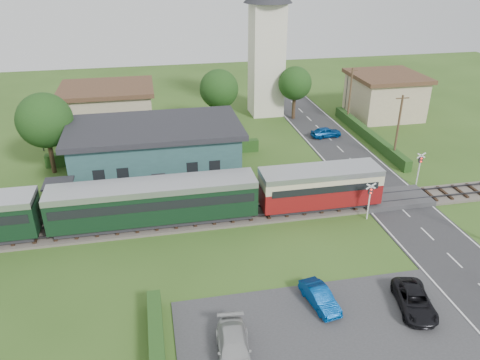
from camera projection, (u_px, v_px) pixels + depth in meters
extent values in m
plane|color=#2D4C19|center=(290.00, 224.00, 37.48)|extent=(120.00, 120.00, 0.00)
cube|color=#4C443D|center=(283.00, 211.00, 39.19)|extent=(76.00, 3.20, 0.20)
cube|color=#3F3F47|center=(286.00, 212.00, 38.42)|extent=(76.00, 0.08, 0.15)
cube|color=#3F3F47|center=(281.00, 204.00, 39.68)|extent=(76.00, 0.08, 0.15)
cube|color=#28282B|center=(404.00, 212.00, 39.24)|extent=(6.00, 70.00, 0.05)
cube|color=#333335|center=(326.00, 335.00, 26.65)|extent=(17.00, 9.00, 0.08)
cube|color=#333335|center=(393.00, 198.00, 40.91)|extent=(6.20, 3.40, 0.45)
cube|color=gray|center=(161.00, 203.00, 40.18)|extent=(30.00, 3.00, 0.45)
cube|color=beige|center=(61.00, 197.00, 38.13)|extent=(2.00, 2.00, 2.40)
cube|color=#232328|center=(58.00, 183.00, 37.56)|extent=(2.30, 2.30, 0.15)
cube|color=#294C4B|center=(156.00, 154.00, 44.31)|extent=(15.00, 8.00, 4.80)
cube|color=#232328|center=(154.00, 127.00, 43.13)|extent=(16.00, 9.00, 0.50)
cube|color=#232328|center=(159.00, 184.00, 41.42)|extent=(1.20, 0.12, 2.20)
cube|color=black|center=(99.00, 176.00, 39.96)|extent=(1.00, 0.12, 1.20)
cube|color=black|center=(123.00, 174.00, 40.32)|extent=(1.00, 0.12, 1.20)
cube|color=black|center=(192.00, 168.00, 41.38)|extent=(1.00, 0.12, 1.20)
cube|color=black|center=(215.00, 166.00, 41.73)|extent=(1.00, 0.12, 1.20)
cube|color=#232328|center=(318.00, 202.00, 39.52)|extent=(9.00, 2.20, 0.50)
cube|color=maroon|center=(319.00, 192.00, 39.08)|extent=(10.00, 2.80, 1.80)
cube|color=beige|center=(320.00, 179.00, 38.52)|extent=(10.00, 2.82, 0.90)
cube|color=black|center=(320.00, 182.00, 38.68)|extent=(9.00, 2.88, 0.60)
cube|color=#AEB1B7|center=(321.00, 171.00, 38.23)|extent=(10.00, 2.90, 0.45)
cube|color=#232328|center=(156.00, 219.00, 37.11)|extent=(15.20, 2.20, 0.50)
cube|color=black|center=(154.00, 202.00, 36.44)|extent=(16.00, 2.80, 2.60)
cube|color=black|center=(154.00, 198.00, 36.27)|extent=(15.40, 2.86, 0.70)
cube|color=#AEB1B7|center=(153.00, 186.00, 35.82)|extent=(16.00, 2.90, 0.50)
cube|color=beige|center=(266.00, 61.00, 59.87)|extent=(4.00, 4.00, 14.00)
cube|color=tan|center=(109.00, 111.00, 55.68)|extent=(10.00, 8.00, 5.00)
cube|color=#472D1E|center=(106.00, 88.00, 54.46)|extent=(10.80, 8.80, 0.50)
cube|color=tan|center=(384.00, 97.00, 61.01)|extent=(8.00, 8.00, 5.00)
cube|color=#472D1E|center=(387.00, 76.00, 59.79)|extent=(8.80, 8.80, 0.50)
cube|color=#193814|center=(157.00, 354.00, 24.72)|extent=(0.80, 9.00, 1.20)
cube|color=#193814|center=(368.00, 135.00, 53.79)|extent=(0.80, 18.00, 1.20)
cube|color=#193814|center=(156.00, 153.00, 49.04)|extent=(22.00, 0.80, 1.30)
cylinder|color=#332316|center=(51.00, 153.00, 45.32)|extent=(0.44, 0.44, 4.12)
sphere|color=#143311|center=(45.00, 120.00, 43.84)|extent=(5.20, 5.20, 5.20)
cylinder|color=#332316|center=(219.00, 114.00, 56.48)|extent=(0.44, 0.44, 3.85)
sphere|color=#143311|center=(219.00, 89.00, 55.10)|extent=(4.60, 4.60, 4.60)
cylinder|color=#332316|center=(294.00, 105.00, 60.07)|extent=(0.44, 0.44, 3.58)
sphere|color=#143311|center=(295.00, 83.00, 58.79)|extent=(4.20, 4.20, 4.20)
cylinder|color=#473321|center=(398.00, 129.00, 47.23)|extent=(0.22, 0.22, 7.00)
cube|color=#473321|center=(403.00, 98.00, 45.81)|extent=(1.40, 0.10, 0.10)
cylinder|color=#473321|center=(350.00, 96.00, 57.78)|extent=(0.22, 0.22, 7.00)
cube|color=#473321|center=(353.00, 70.00, 56.36)|extent=(1.40, 0.10, 0.10)
cylinder|color=silver|center=(369.00, 203.00, 37.60)|extent=(0.12, 0.12, 3.00)
cube|color=#232328|center=(370.00, 191.00, 37.11)|extent=(0.35, 0.18, 0.55)
sphere|color=#FF190C|center=(371.00, 190.00, 36.94)|extent=(0.14, 0.14, 0.14)
sphere|color=#FF190C|center=(371.00, 193.00, 37.07)|extent=(0.14, 0.14, 0.14)
cube|color=silver|center=(371.00, 186.00, 36.93)|extent=(0.84, 0.05, 0.55)
cube|color=silver|center=(371.00, 186.00, 36.93)|extent=(0.84, 0.05, 0.55)
cylinder|color=silver|center=(419.00, 170.00, 43.09)|extent=(0.12, 0.12, 3.00)
cube|color=#232328|center=(421.00, 160.00, 42.60)|extent=(0.35, 0.18, 0.55)
sphere|color=#FF190C|center=(422.00, 159.00, 42.43)|extent=(0.14, 0.14, 0.14)
sphere|color=#FF190C|center=(421.00, 162.00, 42.56)|extent=(0.14, 0.14, 0.14)
cube|color=silver|center=(421.00, 156.00, 42.43)|extent=(0.84, 0.05, 0.55)
cube|color=silver|center=(421.00, 156.00, 42.43)|extent=(0.84, 0.05, 0.55)
cylinder|color=#3F3F47|center=(40.00, 129.00, 50.05)|extent=(0.14, 0.14, 5.00)
sphere|color=orange|center=(35.00, 107.00, 48.94)|extent=(0.30, 0.30, 0.30)
cylinder|color=#3F3F47|center=(347.00, 92.00, 62.93)|extent=(0.14, 0.14, 5.00)
sphere|color=orange|center=(348.00, 74.00, 61.83)|extent=(0.30, 0.30, 0.30)
imported|color=navy|center=(326.00, 132.00, 54.53)|extent=(3.63, 1.69, 1.20)
imported|color=navy|center=(320.00, 297.00, 28.66)|extent=(1.80, 3.60, 1.13)
imported|color=#B9B9B9|center=(234.00, 349.00, 24.87)|extent=(2.20, 4.57, 1.28)
imported|color=black|center=(414.00, 301.00, 28.35)|extent=(2.81, 4.51, 1.16)
imported|color=gray|center=(226.00, 187.00, 40.28)|extent=(0.80, 0.66, 1.88)
imported|color=gray|center=(93.00, 197.00, 38.55)|extent=(0.88, 1.06, 1.98)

